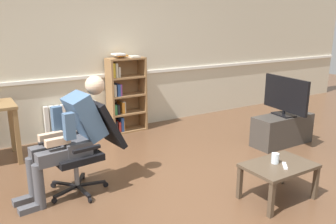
{
  "coord_description": "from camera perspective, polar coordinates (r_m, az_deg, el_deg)",
  "views": [
    {
      "loc": [
        -1.94,
        -2.53,
        1.76
      ],
      "look_at": [
        0.15,
        0.85,
        0.7
      ],
      "focal_mm": 36.49,
      "sensor_mm": 36.0,
      "label": 1
    }
  ],
  "objects": [
    {
      "name": "ground_plane",
      "position": [
        3.64,
        5.2,
        -14.05
      ],
      "size": [
        18.0,
        18.0,
        0.0
      ],
      "primitive_type": "plane",
      "color": "brown"
    },
    {
      "name": "back_wall",
      "position": [
        5.54,
        -11.37,
        10.39
      ],
      "size": [
        12.0,
        0.13,
        2.7
      ],
      "color": "beige",
      "rests_on": "ground_plane"
    },
    {
      "name": "bookshelf",
      "position": [
        5.56,
        -7.42,
        2.85
      ],
      "size": [
        0.61,
        0.29,
        1.28
      ],
      "color": "olive",
      "rests_on": "ground_plane"
    },
    {
      "name": "radiator",
      "position": [
        5.46,
        -15.79,
        -1.44
      ],
      "size": [
        0.8,
        0.08,
        0.55
      ],
      "color": "white",
      "rests_on": "ground_plane"
    },
    {
      "name": "office_chair",
      "position": [
        3.72,
        -13.08,
        -4.94
      ],
      "size": [
        0.84,
        0.62,
        0.96
      ],
      "rotation": [
        0.0,
        0.0,
        -1.47
      ],
      "color": "black",
      "rests_on": "ground_plane"
    },
    {
      "name": "person_seated",
      "position": [
        3.6,
        -15.94,
        -3.55
      ],
      "size": [
        1.0,
        0.42,
        1.22
      ],
      "rotation": [
        0.0,
        0.0,
        -1.47
      ],
      "color": "#4C4C51",
      "rests_on": "ground_plane"
    },
    {
      "name": "tv_stand",
      "position": [
        5.28,
        18.53,
        -2.82
      ],
      "size": [
        0.95,
        0.36,
        0.44
      ],
      "color": "#3D3833",
      "rests_on": "ground_plane"
    },
    {
      "name": "tv_screen",
      "position": [
        5.15,
        19.01,
        2.61
      ],
      "size": [
        0.24,
        0.84,
        0.56
      ],
      "rotation": [
        0.0,
        0.0,
        1.43
      ],
      "color": "black",
      "rests_on": "tv_stand"
    },
    {
      "name": "coffee_table",
      "position": [
        3.64,
        18.01,
        -9.07
      ],
      "size": [
        0.7,
        0.47,
        0.38
      ],
      "color": "#4C3D2D",
      "rests_on": "ground_plane"
    },
    {
      "name": "drinking_glass",
      "position": [
        3.61,
        17.46,
        -7.39
      ],
      "size": [
        0.08,
        0.08,
        0.1
      ],
      "primitive_type": "cylinder",
      "color": "silver",
      "rests_on": "coffee_table"
    },
    {
      "name": "spare_remote",
      "position": [
        3.57,
        18.92,
        -8.49
      ],
      "size": [
        0.13,
        0.13,
        0.02
      ],
      "primitive_type": "cube",
      "rotation": [
        0.0,
        0.0,
        5.54
      ],
      "color": "white",
      "rests_on": "coffee_table"
    }
  ]
}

